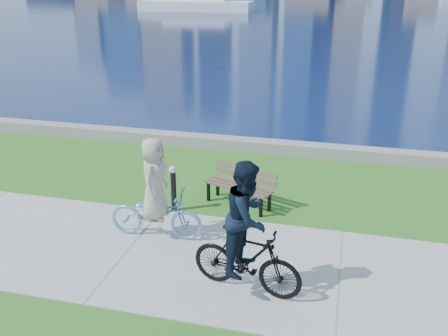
% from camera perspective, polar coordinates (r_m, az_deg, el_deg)
% --- Properties ---
extents(ground, '(320.00, 320.00, 0.00)m').
position_cam_1_polar(ground, '(9.18, 13.02, -12.34)').
color(ground, '#27661A').
rests_on(ground, ground).
extents(concrete_path, '(80.00, 3.50, 0.02)m').
position_cam_1_polar(concrete_path, '(9.17, 13.03, -12.29)').
color(concrete_path, '#A6A6A0').
rests_on(concrete_path, ground).
extents(seawall, '(90.00, 0.50, 0.35)m').
position_cam_1_polar(seawall, '(14.69, 13.98, 1.66)').
color(seawall, gray).
rests_on(seawall, ground).
extents(bay_water, '(320.00, 131.00, 0.01)m').
position_cam_1_polar(bay_water, '(79.82, 15.05, 17.40)').
color(bay_water, '#0B1B48').
rests_on(bay_water, ground).
extents(ferry_near, '(14.83, 4.24, 2.01)m').
position_cam_1_polar(ferry_near, '(68.75, -3.22, 18.17)').
color(ferry_near, white).
rests_on(ferry_near, ground).
extents(park_bench, '(1.73, 1.11, 0.85)m').
position_cam_1_polar(park_bench, '(11.38, 1.91, -1.78)').
color(park_bench, black).
rests_on(park_bench, ground).
extents(bollard_lamp, '(0.17, 0.17, 1.07)m').
position_cam_1_polar(bollard_lamp, '(11.11, -5.80, -1.95)').
color(bollard_lamp, black).
rests_on(bollard_lamp, ground).
extents(cyclist_woman, '(0.75, 1.93, 2.09)m').
position_cam_1_polar(cyclist_woman, '(9.96, -7.85, -3.81)').
color(cyclist_woman, '#5BA7DF').
rests_on(cyclist_woman, ground).
extents(cyclist_man, '(0.90, 1.99, 2.32)m').
position_cam_1_polar(cyclist_man, '(8.16, 2.63, -8.13)').
color(cyclist_man, black).
rests_on(cyclist_man, ground).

